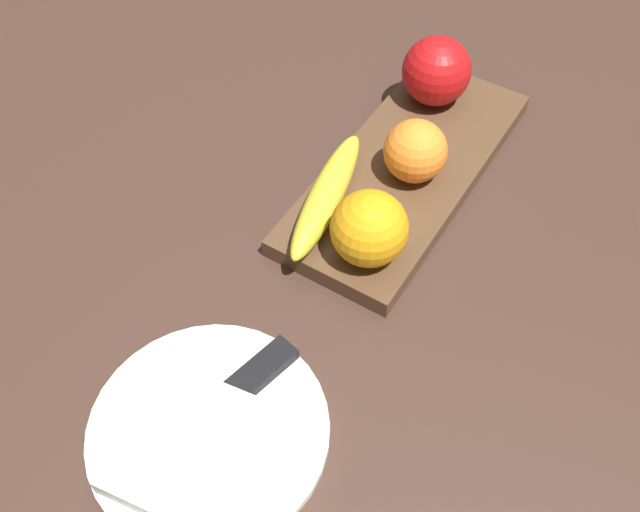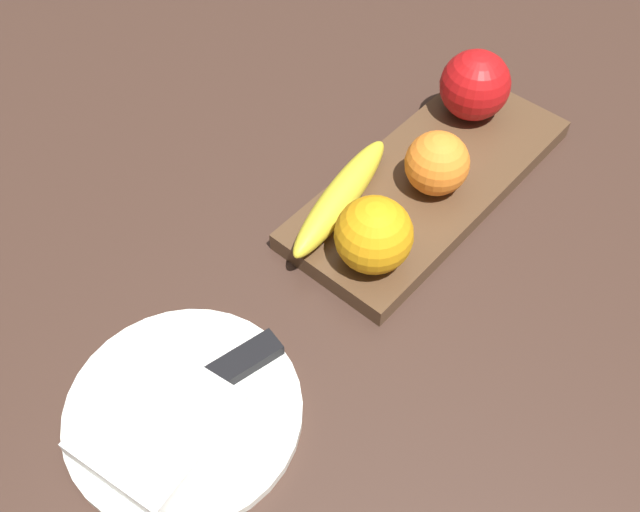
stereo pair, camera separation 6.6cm
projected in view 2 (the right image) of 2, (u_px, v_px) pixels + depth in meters
The scene contains 9 objects.
ground_plane at pixel (426, 163), 0.80m from camera, with size 2.40×2.40×0.00m, color #3C281F.
fruit_tray at pixel (429, 182), 0.77m from camera, with size 0.34×0.14×0.02m, color #513824.
apple at pixel (475, 85), 0.79m from camera, with size 0.08×0.08×0.08m, color red.
banana at pixel (341, 196), 0.72m from camera, with size 0.18×0.03×0.03m, color gold.
orange_near_apple at pixel (437, 163), 0.73m from camera, with size 0.07×0.07×0.07m, color orange.
orange_near_banana at pixel (374, 235), 0.66m from camera, with size 0.07×0.07×0.07m, color orange.
dinner_plate at pixel (184, 412), 0.61m from camera, with size 0.20×0.20×0.01m, color white.
folded_napkin at pixel (158, 425), 0.59m from camera, with size 0.12×0.10×0.02m, color white.
knife at pixel (218, 377), 0.62m from camera, with size 0.18×0.06×0.01m.
Camera 2 is at (0.51, 0.29, 0.57)m, focal length 40.94 mm.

